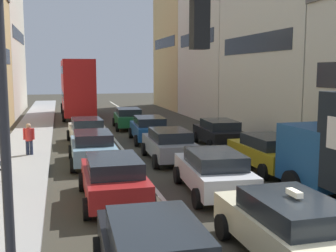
{
  "coord_description": "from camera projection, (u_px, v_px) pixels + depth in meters",
  "views": [
    {
      "loc": [
        -4.85,
        -6.81,
        4.18
      ],
      "look_at": [
        0.0,
        12.0,
        1.6
      ],
      "focal_mm": 44.86,
      "sensor_mm": 36.0,
      "label": 1
    }
  ],
  "objects": [
    {
      "name": "sidewalk_left",
      "position": [
        30.0,
        138.0,
        25.81
      ],
      "size": [
        2.6,
        64.0,
        0.14
      ],
      "primitive_type": "cube",
      "color": "#9C9C9C",
      "rests_on": "ground"
    },
    {
      "name": "lane_stripe_left",
      "position": [
        112.0,
        136.0,
        27.06
      ],
      "size": [
        0.16,
        60.0,
        0.01
      ],
      "primitive_type": "cube",
      "color": "silver",
      "rests_on": "ground"
    },
    {
      "name": "lane_stripe_right",
      "position": [
        163.0,
        134.0,
        27.9
      ],
      "size": [
        0.16,
        60.0,
        0.01
      ],
      "primitive_type": "cube",
      "color": "silver",
      "rests_on": "ground"
    },
    {
      "name": "building_row_right",
      "position": [
        249.0,
        50.0,
        33.39
      ],
      "size": [
        7.2,
        43.9,
        13.31
      ],
      "rotation": [
        0.0,
        0.0,
        -1.57
      ],
      "color": "tan",
      "rests_on": "ground"
    },
    {
      "name": "traffic_light_pole",
      "position": [
        86.0,
        93.0,
        6.7
      ],
      "size": [
        3.58,
        0.38,
        5.5
      ],
      "color": "#2D2D33",
      "rests_on": "ground"
    },
    {
      "name": "taxi_centre_lane_front",
      "position": [
        289.0,
        227.0,
        9.13
      ],
      "size": [
        2.08,
        4.31,
        1.66
      ],
      "rotation": [
        0.0,
        0.0,
        1.58
      ],
      "color": "beige",
      "rests_on": "ground"
    },
    {
      "name": "sedan_centre_lane_second",
      "position": [
        213.0,
        171.0,
        14.19
      ],
      "size": [
        2.3,
        4.41,
        1.49
      ],
      "rotation": [
        0.0,
        0.0,
        1.5
      ],
      "color": "silver",
      "rests_on": "ground"
    },
    {
      "name": "wagon_left_lane_second",
      "position": [
        113.0,
        178.0,
        13.28
      ],
      "size": [
        2.08,
        4.31,
        1.49
      ],
      "rotation": [
        0.0,
        0.0,
        1.56
      ],
      "color": "#A51E1E",
      "rests_on": "ground"
    },
    {
      "name": "hatchback_centre_lane_third",
      "position": [
        169.0,
        144.0,
        19.37
      ],
      "size": [
        2.15,
        4.34,
        1.49
      ],
      "rotation": [
        0.0,
        0.0,
        1.55
      ],
      "color": "gray",
      "rests_on": "ground"
    },
    {
      "name": "sedan_left_lane_third",
      "position": [
        93.0,
        147.0,
        18.67
      ],
      "size": [
        2.07,
        4.31,
        1.49
      ],
      "rotation": [
        0.0,
        0.0,
        1.57
      ],
      "color": "#759EB7",
      "rests_on": "ground"
    },
    {
      "name": "coupe_centre_lane_fourth",
      "position": [
        149.0,
        128.0,
        24.69
      ],
      "size": [
        2.25,
        4.39,
        1.49
      ],
      "rotation": [
        0.0,
        0.0,
        1.52
      ],
      "color": "#194C8C",
      "rests_on": "ground"
    },
    {
      "name": "sedan_left_lane_fourth",
      "position": [
        87.0,
        130.0,
        23.87
      ],
      "size": [
        2.2,
        4.37,
        1.49
      ],
      "rotation": [
        0.0,
        0.0,
        1.61
      ],
      "color": "beige",
      "rests_on": "ground"
    },
    {
      "name": "sedan_centre_lane_fifth",
      "position": [
        128.0,
        118.0,
        30.21
      ],
      "size": [
        2.24,
        4.39,
        1.49
      ],
      "rotation": [
        0.0,
        0.0,
        1.52
      ],
      "color": "#19592D",
      "rests_on": "ground"
    },
    {
      "name": "sedan_right_lane_behind_truck",
      "position": [
        268.0,
        152.0,
        17.59
      ],
      "size": [
        2.09,
        4.32,
        1.49
      ],
      "rotation": [
        0.0,
        0.0,
        1.58
      ],
      "color": "#B29319",
      "rests_on": "ground"
    },
    {
      "name": "wagon_right_lane_far",
      "position": [
        219.0,
        132.0,
        23.07
      ],
      "size": [
        2.24,
        4.39,
        1.49
      ],
      "rotation": [
        0.0,
        0.0,
        1.52
      ],
      "color": "black",
      "rests_on": "ground"
    },
    {
      "name": "bus_mid_queue_primary",
      "position": [
        77.0,
        86.0,
        37.3
      ],
      "size": [
        2.88,
        10.52,
        5.06
      ],
      "rotation": [
        0.0,
        0.0,
        1.58
      ],
      "color": "#B21919",
      "rests_on": "ground"
    },
    {
      "name": "pedestrian_near_kerb",
      "position": [
        29.0,
        138.0,
        20.16
      ],
      "size": [
        0.53,
        0.34,
        1.66
      ],
      "rotation": [
        0.0,
        0.0,
        4.52
      ],
      "color": "#262D47",
      "rests_on": "ground"
    }
  ]
}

